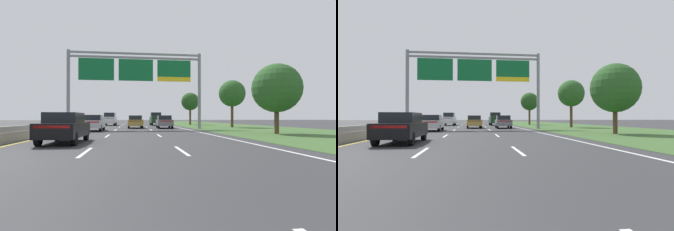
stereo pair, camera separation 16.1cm
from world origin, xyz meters
The scene contains 14 objects.
ground_plane centered at (0.00, 35.00, 0.00)m, with size 220.00×220.00×0.00m, color #333335.
lane_striping centered at (0.00, 34.54, 0.00)m, with size 11.96×106.00×0.01m.
grass_verge_right centered at (13.95, 35.00, 0.01)m, with size 14.00×110.00×0.02m, color #3D602D.
median_barrier_concrete centered at (-6.60, 35.00, 0.35)m, with size 0.60×110.00×0.85m.
overhead_sign_gantry centered at (0.30, 30.30, 6.25)m, with size 15.06×0.42×8.76m.
pickup_truck_darkgreen centered at (3.94, 45.63, 1.07)m, with size 2.00×5.40×2.20m.
car_white_left_lane_suv centered at (-3.77, 45.31, 1.10)m, with size 1.98×4.73×2.11m.
car_silver_left_lane_sedan centered at (-3.84, 26.91, 0.82)m, with size 1.83×4.40×1.57m.
car_grey_right_lane_sedan centered at (3.82, 32.79, 0.82)m, with size 1.94×4.45×1.57m.
car_black_left_lane_sedan centered at (-3.54, 14.42, 0.82)m, with size 1.87×4.42×1.57m.
car_gold_centre_lane_sedan centered at (0.25, 33.68, 0.82)m, with size 1.92×4.44×1.57m.
roadside_tree_near centered at (11.38, 20.10, 3.67)m, with size 3.91×3.91×5.63m.
roadside_tree_mid centered at (13.16, 34.35, 4.52)m, with size 3.54×3.54×6.32m.
roadside_tree_far centered at (10.40, 47.96, 4.23)m, with size 3.26×3.26×5.89m.
Camera 1 is at (-0.08, 0.08, 1.31)m, focal length 28.55 mm.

